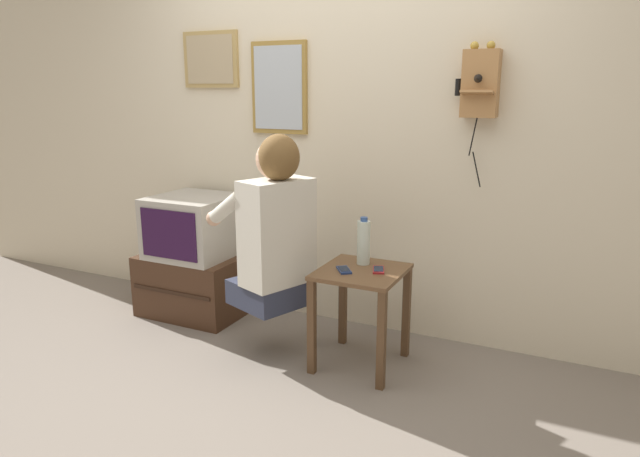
# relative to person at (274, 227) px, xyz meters

# --- Properties ---
(ground_plane) EXTENTS (14.00, 14.00, 0.00)m
(ground_plane) POSITION_rel_person_xyz_m (0.11, -0.56, -0.76)
(ground_plane) COLOR slate
(wall_back) EXTENTS (6.80, 0.05, 2.55)m
(wall_back) POSITION_rel_person_xyz_m (0.11, 0.66, 0.51)
(wall_back) COLOR beige
(wall_back) RESTS_ON ground_plane
(side_table) EXTENTS (0.44, 0.47, 0.55)m
(side_table) POSITION_rel_person_xyz_m (0.47, 0.11, -0.34)
(side_table) COLOR brown
(side_table) RESTS_ON ground_plane
(person) EXTENTS (0.62, 0.55, 0.96)m
(person) POSITION_rel_person_xyz_m (0.00, 0.00, 0.00)
(person) COLOR #2D3347
(person) RESTS_ON ground_plane
(tv_stand) EXTENTS (0.68, 0.51, 0.41)m
(tv_stand) POSITION_rel_person_xyz_m (-0.83, 0.34, -0.56)
(tv_stand) COLOR #422819
(tv_stand) RESTS_ON ground_plane
(television) EXTENTS (0.52, 0.52, 0.40)m
(television) POSITION_rel_person_xyz_m (-0.81, 0.34, -0.15)
(television) COLOR #ADA89E
(television) RESTS_ON tv_stand
(wall_phone_antique) EXTENTS (0.23, 0.18, 0.77)m
(wall_phone_antique) POSITION_rel_person_xyz_m (0.95, 0.58, 0.76)
(wall_phone_antique) COLOR #AD7A47
(framed_picture) EXTENTS (0.42, 0.03, 0.36)m
(framed_picture) POSITION_rel_person_xyz_m (-0.83, 0.63, 0.92)
(framed_picture) COLOR tan
(wall_mirror) EXTENTS (0.39, 0.03, 0.57)m
(wall_mirror) POSITION_rel_person_xyz_m (-0.31, 0.62, 0.74)
(wall_mirror) COLOR olive
(cell_phone_held) EXTENTS (0.12, 0.14, 0.01)m
(cell_phone_held) POSITION_rel_person_xyz_m (0.39, 0.06, -0.21)
(cell_phone_held) COLOR navy
(cell_phone_held) RESTS_ON side_table
(cell_phone_spare) EXTENTS (0.10, 0.14, 0.01)m
(cell_phone_spare) POSITION_rel_person_xyz_m (0.56, 0.14, -0.21)
(cell_phone_spare) COLOR maroon
(cell_phone_spare) RESTS_ON side_table
(water_bottle) EXTENTS (0.07, 0.07, 0.27)m
(water_bottle) POSITION_rel_person_xyz_m (0.44, 0.22, -0.09)
(water_bottle) COLOR silver
(water_bottle) RESTS_ON side_table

